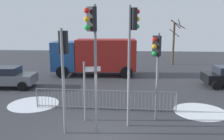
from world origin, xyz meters
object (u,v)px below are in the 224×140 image
(direction_sign_post, at_px, (86,88))
(car_grey_trailing, at_px, (7,77))
(traffic_light_mid_right, at_px, (132,40))
(traffic_light_mid_left, at_px, (157,58))
(delivery_truck, at_px, (95,55))
(bare_tree_left, at_px, (174,42))
(traffic_light_foreground_right, at_px, (93,42))
(traffic_light_rear_left, at_px, (64,57))

(direction_sign_post, bearing_deg, car_grey_trailing, 124.20)
(traffic_light_mid_right, xyz_separation_m, car_grey_trailing, (-8.60, 5.68, -3.00))
(traffic_light_mid_left, relative_size, car_grey_trailing, 1.04)
(traffic_light_mid_left, height_order, traffic_light_mid_right, traffic_light_mid_right)
(direction_sign_post, relative_size, delivery_truck, 0.39)
(traffic_light_mid_left, relative_size, delivery_truck, 0.56)
(traffic_light_mid_right, distance_m, bare_tree_left, 16.78)
(traffic_light_mid_left, bearing_deg, traffic_light_mid_right, 55.98)
(delivery_truck, bearing_deg, bare_tree_left, -145.52)
(delivery_truck, xyz_separation_m, bare_tree_left, (7.67, 5.89, 0.77))
(delivery_truck, bearing_deg, traffic_light_mid_left, 109.93)
(direction_sign_post, distance_m, car_grey_trailing, 8.44)
(traffic_light_foreground_right, xyz_separation_m, bare_tree_left, (6.17, 17.08, -1.25))
(traffic_light_mid_right, xyz_separation_m, bare_tree_left, (4.68, 16.06, -1.27))
(car_grey_trailing, bearing_deg, traffic_light_foreground_right, -46.37)
(traffic_light_mid_left, height_order, direction_sign_post, traffic_light_mid_left)
(traffic_light_mid_left, height_order, delivery_truck, traffic_light_mid_left)
(traffic_light_mid_left, distance_m, direction_sign_post, 3.44)
(traffic_light_mid_left, bearing_deg, delivery_truck, -36.30)
(traffic_light_foreground_right, relative_size, car_grey_trailing, 1.32)
(traffic_light_foreground_right, xyz_separation_m, car_grey_trailing, (-7.11, 6.70, -2.99))
(traffic_light_rear_left, relative_size, traffic_light_mid_right, 0.83)
(bare_tree_left, bearing_deg, traffic_light_mid_left, -102.97)
(traffic_light_rear_left, relative_size, bare_tree_left, 0.88)
(traffic_light_mid_left, bearing_deg, traffic_light_rear_left, 50.43)
(traffic_light_mid_left, xyz_separation_m, bare_tree_left, (3.58, 15.54, -0.45))
(direction_sign_post, bearing_deg, traffic_light_rear_left, -133.78)
(traffic_light_mid_right, bearing_deg, traffic_light_rear_left, -111.69)
(traffic_light_mid_left, xyz_separation_m, car_grey_trailing, (-9.70, 5.16, -2.18))
(traffic_light_mid_left, distance_m, traffic_light_foreground_right, 3.11)
(traffic_light_mid_right, height_order, direction_sign_post, traffic_light_mid_right)
(car_grey_trailing, height_order, delivery_truck, delivery_truck)
(traffic_light_mid_left, xyz_separation_m, direction_sign_post, (-3.14, -0.10, -1.39))
(car_grey_trailing, bearing_deg, traffic_light_mid_left, -31.12)
(traffic_light_mid_left, height_order, traffic_light_rear_left, traffic_light_rear_left)
(direction_sign_post, distance_m, bare_tree_left, 17.05)
(traffic_light_mid_left, height_order, traffic_light_foreground_right, traffic_light_foreground_right)
(traffic_light_rear_left, relative_size, traffic_light_foreground_right, 0.83)
(traffic_light_foreground_right, height_order, bare_tree_left, traffic_light_foreground_right)
(car_grey_trailing, bearing_deg, bare_tree_left, 34.93)
(traffic_light_mid_left, relative_size, direction_sign_post, 1.46)
(traffic_light_mid_right, height_order, bare_tree_left, traffic_light_mid_right)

